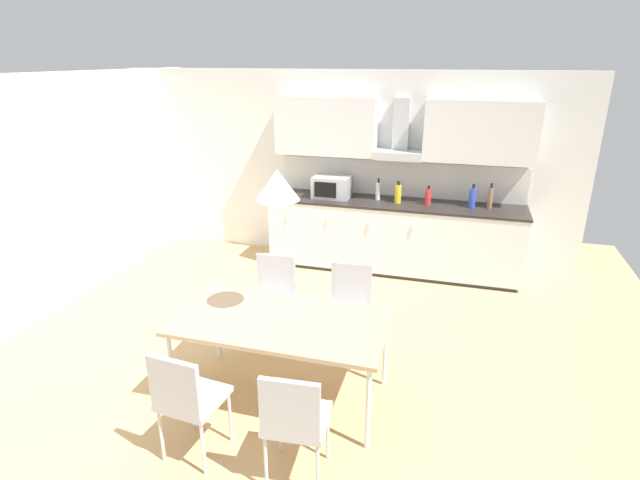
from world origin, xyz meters
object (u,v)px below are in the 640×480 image
object	(u,v)px
chair_near_left	(185,395)
microwave	(332,187)
bottle_yellow	(398,194)
bottle_brown	(490,198)
chair_far_right	(350,301)
dining_table	(281,324)
chair_near_right	(294,417)
bottle_white	(378,191)
bottle_blue	(472,198)
bottle_red	(428,197)
pendant_lamp	(277,185)
chair_far_left	(274,291)

from	to	relation	value
chair_near_left	microwave	bearing A→B (deg)	89.59
bottle_yellow	bottle_brown	xyz separation A→B (m)	(1.11, 0.08, 0.01)
microwave	chair_far_right	distance (m)	2.27
dining_table	chair_near_right	xyz separation A→B (m)	(0.38, -0.83, -0.15)
bottle_white	dining_table	world-z (taller)	bottle_white
bottle_white	bottle_brown	size ratio (longest dim) A/B	0.91
bottle_blue	bottle_yellow	size ratio (longest dim) A/B	1.05
dining_table	chair_far_right	xyz separation A→B (m)	(0.37, 0.83, -0.15)
bottle_blue	bottle_red	bearing A→B (deg)	-178.74
dining_table	bottle_white	bearing A→B (deg)	85.22
dining_table	chair_near_right	world-z (taller)	chair_near_right
bottle_blue	chair_near_right	distance (m)	3.92
chair_far_right	bottle_blue	bearing A→B (deg)	63.38
microwave	chair_near_right	world-z (taller)	microwave
bottle_white	chair_near_left	xyz separation A→B (m)	(-0.63, -3.78, -0.52)
bottle_yellow	chair_near_left	world-z (taller)	bottle_yellow
bottle_white	dining_table	distance (m)	2.99
microwave	chair_near_right	distance (m)	3.84
bottle_white	pendant_lamp	distance (m)	3.06
chair_far_left	pendant_lamp	bearing A→B (deg)	-65.00
bottle_red	bottle_brown	world-z (taller)	bottle_brown
bottle_red	chair_near_left	bearing A→B (deg)	-108.82
bottle_yellow	microwave	bearing A→B (deg)	178.09
bottle_brown	chair_far_left	distance (m)	2.97
chair_far_right	pendant_lamp	world-z (taller)	pendant_lamp
chair_near_right	chair_far_left	world-z (taller)	same
chair_near_right	pendant_lamp	distance (m)	1.57
chair_near_right	bottle_brown	bearing A→B (deg)	71.88
bottle_yellow	bottle_white	bearing A→B (deg)	163.35
dining_table	chair_far_left	distance (m)	0.92
bottle_blue	bottle_yellow	world-z (taller)	bottle_blue
bottle_red	bottle_brown	xyz separation A→B (m)	(0.74, 0.05, 0.03)
chair_near_left	pendant_lamp	size ratio (longest dim) A/B	2.72
bottle_brown	chair_far_left	xyz separation A→B (m)	(-2.01, -2.13, -0.53)
bottle_yellow	dining_table	bearing A→B (deg)	-100.14
bottle_blue	pendant_lamp	xyz separation A→B (m)	(-1.42, -2.91, 0.76)
dining_table	chair_far_left	size ratio (longest dim) A/B	1.93
bottle_white	chair_near_right	size ratio (longest dim) A/B	0.32
bottle_red	bottle_yellow	world-z (taller)	bottle_yellow
bottle_red	chair_far_left	distance (m)	2.48
microwave	chair_far_right	world-z (taller)	microwave
microwave	pendant_lamp	world-z (taller)	pendant_lamp
bottle_white	chair_far_left	xyz separation A→B (m)	(-0.63, -2.13, -0.52)
pendant_lamp	dining_table	bearing A→B (deg)	-71.57
bottle_red	chair_far_right	xyz separation A→B (m)	(-0.52, -2.07, -0.50)
dining_table	pendant_lamp	xyz separation A→B (m)	(-0.00, 0.00, 1.13)
bottle_blue	chair_far_right	world-z (taller)	bottle_blue
bottle_red	pendant_lamp	size ratio (longest dim) A/B	0.75
microwave	bottle_blue	world-z (taller)	bottle_blue
dining_table	chair_far_right	distance (m)	0.92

